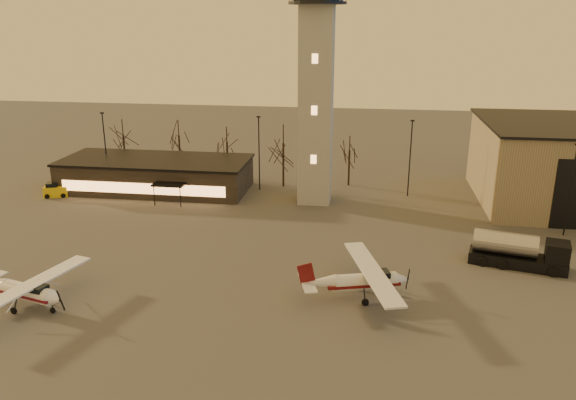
{
  "coord_description": "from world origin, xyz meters",
  "views": [
    {
      "loc": [
        6.71,
        -38.59,
        22.38
      ],
      "look_at": [
        -0.94,
        13.0,
        5.52
      ],
      "focal_mm": 35.0,
      "sensor_mm": 36.0,
      "label": 1
    }
  ],
  "objects": [
    {
      "name": "ground",
      "position": [
        0.0,
        0.0,
        0.0
      ],
      "size": [
        220.0,
        220.0,
        0.0
      ],
      "primitive_type": "plane",
      "color": "#42403D",
      "rests_on": "ground"
    },
    {
      "name": "control_tower",
      "position": [
        0.0,
        30.0,
        16.33
      ],
      "size": [
        6.8,
        6.8,
        32.6
      ],
      "color": "#9B9893",
      "rests_on": "ground"
    },
    {
      "name": "terminal",
      "position": [
        -21.99,
        31.98,
        2.16
      ],
      "size": [
        25.4,
        12.2,
        4.3
      ],
      "color": "black",
      "rests_on": "ground"
    },
    {
      "name": "light_poles",
      "position": [
        0.5,
        31.0,
        5.41
      ],
      "size": [
        58.5,
        12.25,
        10.14
      ],
      "color": "black",
      "rests_on": "ground"
    },
    {
      "name": "tree_row",
      "position": [
        -13.7,
        39.16,
        5.94
      ],
      "size": [
        37.2,
        9.2,
        8.8
      ],
      "color": "black",
      "rests_on": "ground"
    },
    {
      "name": "cessna_front",
      "position": [
        7.01,
        4.46,
        1.19
      ],
      "size": [
        10.13,
        12.52,
        3.48
      ],
      "rotation": [
        0.0,
        0.0,
        0.29
      ],
      "color": "silver",
      "rests_on": "ground"
    },
    {
      "name": "cessna_rear",
      "position": [
        -19.94,
        -1.34,
        1.11
      ],
      "size": [
        9.39,
        11.69,
        3.23
      ],
      "rotation": [
        0.0,
        0.0,
        -0.26
      ],
      "color": "white",
      "rests_on": "ground"
    },
    {
      "name": "fuel_truck",
      "position": [
        21.03,
        12.88,
        1.28
      ],
      "size": [
        9.07,
        4.49,
        3.24
      ],
      "rotation": [
        0.0,
        0.0,
        -0.24
      ],
      "color": "black",
      "rests_on": "ground"
    },
    {
      "name": "service_cart",
      "position": [
        -34.06,
        26.98,
        0.72
      ],
      "size": [
        3.33,
        2.6,
        1.89
      ],
      "rotation": [
        0.0,
        0.0,
        0.3
      ],
      "color": "#E0B70D",
      "rests_on": "ground"
    }
  ]
}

